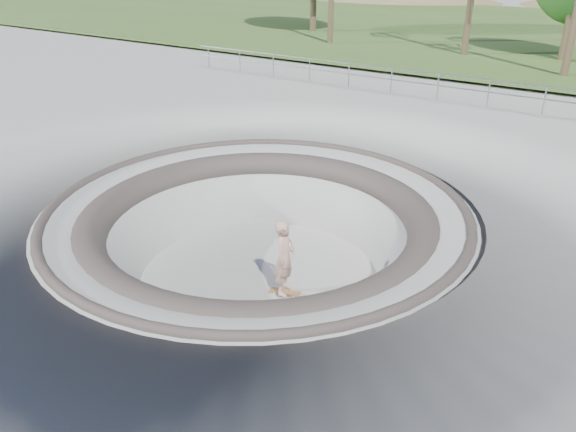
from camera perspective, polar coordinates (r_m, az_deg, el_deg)
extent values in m
plane|color=#A5A59F|center=(13.62, -3.08, 0.90)|extent=(180.00, 180.00, 0.00)
torus|color=#A5A59F|center=(14.57, -2.90, -6.25)|extent=(14.00, 14.00, 4.00)
cylinder|color=#A5A59F|center=(14.54, -2.90, -6.09)|extent=(6.60, 6.60, 0.10)
torus|color=#453C37|center=(13.63, -3.08, 0.83)|extent=(10.24, 10.24, 0.24)
torus|color=#453C37|center=(13.81, -3.04, -0.79)|extent=(8.91, 8.91, 0.81)
cube|color=#395723|center=(44.81, 25.08, 16.42)|extent=(180.00, 36.00, 0.12)
ellipsoid|color=olive|center=(72.26, 9.65, 15.71)|extent=(50.40, 36.00, 23.40)
cylinder|color=gray|center=(23.53, 15.11, 13.75)|extent=(25.00, 0.05, 0.05)
cylinder|color=gray|center=(23.62, 14.98, 12.69)|extent=(25.00, 0.05, 0.05)
cube|color=olive|center=(13.69, -0.34, -7.71)|extent=(0.78, 0.41, 0.02)
cylinder|color=#A3A4A8|center=(13.70, -0.34, -7.82)|extent=(0.08, 0.16, 0.03)
cylinder|color=#A3A4A8|center=(13.70, -0.34, -7.82)|extent=(0.08, 0.16, 0.03)
cylinder|color=white|center=(13.71, -0.34, -7.85)|extent=(0.06, 0.04, 0.06)
cylinder|color=white|center=(13.71, -0.34, -7.85)|extent=(0.06, 0.04, 0.06)
cylinder|color=white|center=(13.71, -0.34, -7.85)|extent=(0.06, 0.04, 0.06)
cylinder|color=white|center=(13.71, -0.34, -7.85)|extent=(0.06, 0.04, 0.06)
imported|color=tan|center=(13.19, -0.35, -4.28)|extent=(0.59, 0.77, 1.87)
cylinder|color=brown|center=(34.98, 27.08, 17.44)|extent=(0.44, 0.44, 4.16)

